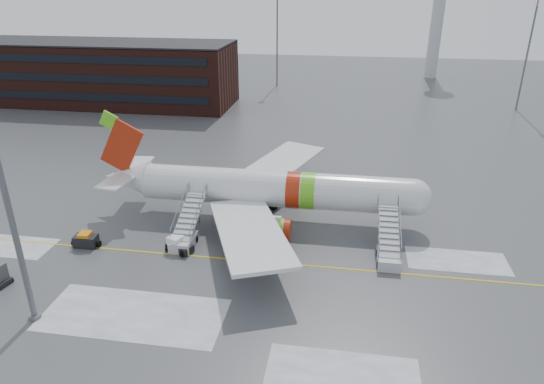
% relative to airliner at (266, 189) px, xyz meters
% --- Properties ---
extents(ground, '(260.00, 260.00, 0.00)m').
position_rel_airliner_xyz_m(ground, '(-1.30, -7.80, -3.42)').
color(ground, '#494C4F').
rests_on(ground, ground).
extents(airliner, '(35.03, 32.97, 11.18)m').
position_rel_airliner_xyz_m(airliner, '(0.00, 0.00, 0.00)').
color(airliner, silver).
rests_on(airliner, ground).
extents(airstair_fwd, '(2.05, 7.70, 3.48)m').
position_rel_airliner_xyz_m(airstair_fwd, '(12.42, -6.54, -2.35)').
color(airstair_fwd, '#AEB1B6').
rests_on(airstair_fwd, ground).
extents(airstair_aft, '(2.05, 7.70, 3.48)m').
position_rel_airliner_xyz_m(airstair_aft, '(-6.80, -6.54, -2.35)').
color(airstair_aft, '#B3B6BB').
rests_on(airstair_aft, ground).
extents(pushback_tug, '(2.82, 2.52, 1.43)m').
position_rel_airliner_xyz_m(pushback_tug, '(-7.06, -8.05, -2.79)').
color(pushback_tug, black).
rests_on(pushback_tug, ground).
extents(baggage_tractor, '(2.81, 1.38, 1.45)m').
position_rel_airliner_xyz_m(baggage_tractor, '(-16.11, -8.63, -2.80)').
color(baggage_tractor, black).
rests_on(baggage_tractor, ground).
extents(light_mast_near, '(1.20, 1.20, 22.11)m').
position_rel_airliner_xyz_m(light_mast_near, '(-14.56, -19.32, 8.13)').
color(light_mast_near, '#595B60').
rests_on(light_mast_near, ground).
extents(terminal_building, '(62.00, 16.11, 12.30)m').
position_rel_airliner_xyz_m(terminal_building, '(-46.30, 47.18, 2.78)').
color(terminal_building, '#3F1E16').
rests_on(terminal_building, ground).
extents(control_tower, '(6.40, 6.40, 30.00)m').
position_rel_airliner_xyz_m(control_tower, '(28.70, 87.20, 15.33)').
color(control_tower, '#B2B5BA').
rests_on(control_tower, ground).
extents(light_mast_far_ne, '(1.20, 1.20, 24.25)m').
position_rel_airliner_xyz_m(light_mast_far_ne, '(40.70, 54.20, 10.42)').
color(light_mast_far_ne, '#595B60').
rests_on(light_mast_far_ne, ground).
extents(light_mast_far_n, '(1.20, 1.20, 24.25)m').
position_rel_airliner_xyz_m(light_mast_far_n, '(-9.30, 70.20, 10.42)').
color(light_mast_far_n, '#595B60').
rests_on(light_mast_far_n, ground).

